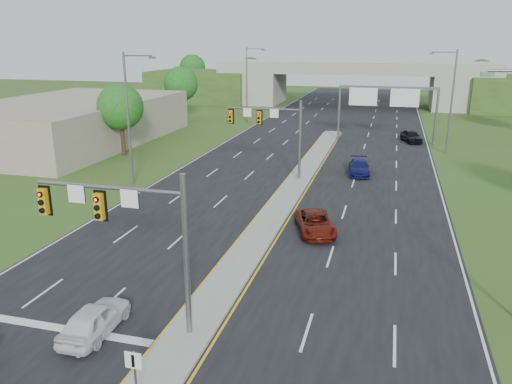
{
  "coord_description": "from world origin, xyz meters",
  "views": [
    {
      "loc": [
        7.48,
        -16.87,
        11.82
      ],
      "look_at": [
        -0.15,
        11.13,
        3.0
      ],
      "focal_mm": 35.0,
      "sensor_mm": 36.0,
      "label": 1
    }
  ],
  "objects": [
    {
      "name": "sign_gantry",
      "position": [
        6.68,
        44.92,
        5.24
      ],
      "size": [
        11.58,
        0.44,
        6.67
      ],
      "color": "slate",
      "rests_on": "ground"
    },
    {
      "name": "lane_markings",
      "position": [
        -0.6,
        28.91,
        0.02
      ],
      "size": [
        23.72,
        160.0,
        0.01
      ],
      "color": "gold",
      "rests_on": "road"
    },
    {
      "name": "tree_back_c",
      "position": [
        24.0,
        94.0,
        5.51
      ],
      "size": [
        5.6,
        5.6,
        8.32
      ],
      "color": "#382316",
      "rests_on": "ground"
    },
    {
      "name": "overpass",
      "position": [
        0.0,
        80.0,
        3.55
      ],
      "size": [
        80.0,
        14.0,
        8.1
      ],
      "color": "gray",
      "rests_on": "ground"
    },
    {
      "name": "keep_right_sign",
      "position": [
        0.0,
        -4.53,
        1.52
      ],
      "size": [
        0.6,
        0.13,
        2.2
      ],
      "color": "slate",
      "rests_on": "ground"
    },
    {
      "name": "car_white",
      "position": [
        -3.85,
        -0.92,
        0.69
      ],
      "size": [
        1.69,
        3.98,
        1.34
      ],
      "primitive_type": "imported",
      "rotation": [
        0.0,
        0.0,
        3.17
      ],
      "color": "silver",
      "rests_on": "road"
    },
    {
      "name": "median",
      "position": [
        0.0,
        23.0,
        0.1
      ],
      "size": [
        2.0,
        54.0,
        0.16
      ],
      "primitive_type": "cube",
      "color": "gray",
      "rests_on": "road"
    },
    {
      "name": "car_far_a",
      "position": [
        3.28,
        12.94,
        0.67
      ],
      "size": [
        3.5,
        5.09,
        1.29
      ],
      "primitive_type": "imported",
      "rotation": [
        0.0,
        0.0,
        0.32
      ],
      "color": "#581208",
      "rests_on": "road"
    },
    {
      "name": "tree_l_mid",
      "position": [
        -24.0,
        55.0,
        5.51
      ],
      "size": [
        5.2,
        5.2,
        8.12
      ],
      "color": "#382316",
      "rests_on": "ground"
    },
    {
      "name": "car_far_c",
      "position": [
        9.95,
        45.71,
        0.74
      ],
      "size": [
        2.89,
        4.54,
        1.44
      ],
      "primitive_type": "imported",
      "rotation": [
        0.0,
        0.0,
        0.31
      ],
      "color": "black",
      "rests_on": "road"
    },
    {
      "name": "commercial_building",
      "position": [
        -30.0,
        35.0,
        2.5
      ],
      "size": [
        18.0,
        30.0,
        5.0
      ],
      "primitive_type": "cube",
      "color": "gray",
      "rests_on": "ground"
    },
    {
      "name": "tree_back_a",
      "position": [
        -38.0,
        94.0,
        5.84
      ],
      "size": [
        6.0,
        6.0,
        8.85
      ],
      "color": "#382316",
      "rests_on": "ground"
    },
    {
      "name": "lightpole_r_far",
      "position": [
        13.3,
        40.0,
        6.1
      ],
      "size": [
        2.85,
        0.25,
        11.0
      ],
      "color": "slate",
      "rests_on": "ground"
    },
    {
      "name": "tree_l_near",
      "position": [
        -20.0,
        30.0,
        5.18
      ],
      "size": [
        4.8,
        4.8,
        7.6
      ],
      "color": "#382316",
      "rests_on": "ground"
    },
    {
      "name": "signal_mast_far",
      "position": [
        -2.26,
        24.93,
        4.73
      ],
      "size": [
        6.62,
        0.6,
        7.0
      ],
      "color": "slate",
      "rests_on": "ground"
    },
    {
      "name": "lightpole_l_mid",
      "position": [
        -13.3,
        20.0,
        6.1
      ],
      "size": [
        2.85,
        0.25,
        11.0
      ],
      "color": "slate",
      "rests_on": "ground"
    },
    {
      "name": "car_far_b",
      "position": [
        4.95,
        28.6,
        0.67
      ],
      "size": [
        2.28,
        4.64,
        1.3
      ],
      "primitive_type": "imported",
      "rotation": [
        0.0,
        0.0,
        0.1
      ],
      "color": "#0D114E",
      "rests_on": "road"
    },
    {
      "name": "ground",
      "position": [
        0.0,
        0.0,
        0.0
      ],
      "size": [
        240.0,
        240.0,
        0.0
      ],
      "primitive_type": "plane",
      "color": "#364A1A",
      "rests_on": "ground"
    },
    {
      "name": "lightpole_l_far",
      "position": [
        -13.3,
        55.0,
        6.1
      ],
      "size": [
        2.85,
        0.25,
        11.0
      ],
      "color": "slate",
      "rests_on": "ground"
    },
    {
      "name": "signal_mast_near",
      "position": [
        -2.26,
        -0.07,
        4.73
      ],
      "size": [
        6.62,
        0.6,
        7.0
      ],
      "color": "slate",
      "rests_on": "ground"
    },
    {
      "name": "road",
      "position": [
        0.0,
        35.0,
        0.01
      ],
      "size": [
        24.0,
        160.0,
        0.02
      ],
      "primitive_type": "cube",
      "color": "black",
      "rests_on": "ground"
    },
    {
      "name": "tree_back_b",
      "position": [
        -24.0,
        94.0,
        5.51
      ],
      "size": [
        5.6,
        5.6,
        8.32
      ],
      "color": "#382316",
      "rests_on": "ground"
    }
  ]
}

